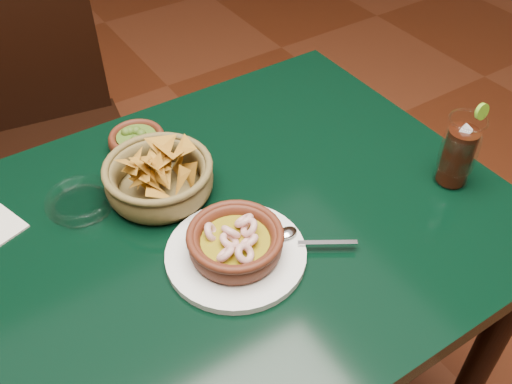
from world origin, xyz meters
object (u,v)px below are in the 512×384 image
shrimp_plate (236,245)px  cola_drink (459,152)px  dining_table (187,276)px  dining_chair (39,137)px  chip_basket (159,177)px

shrimp_plate → cola_drink: bearing=-8.0°
dining_table → cola_drink: (0.51, -0.15, 0.17)m
dining_table → cola_drink: cola_drink is taller
shrimp_plate → dining_chair: bearing=99.7°
dining_table → dining_chair: 0.73m
dining_chair → shrimp_plate: size_ratio=3.29×
shrimp_plate → chip_basket: chip_basket is taller
dining_chair → shrimp_plate: dining_chair is taller
dining_chair → chip_basket: dining_chair is taller
shrimp_plate → cola_drink: cola_drink is taller
chip_basket → cola_drink: cola_drink is taller
dining_chair → cola_drink: (0.59, -0.86, 0.27)m
dining_table → dining_chair: dining_chair is taller
dining_chair → cola_drink: size_ratio=6.03×
dining_chair → shrimp_plate: (0.14, -0.80, 0.23)m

